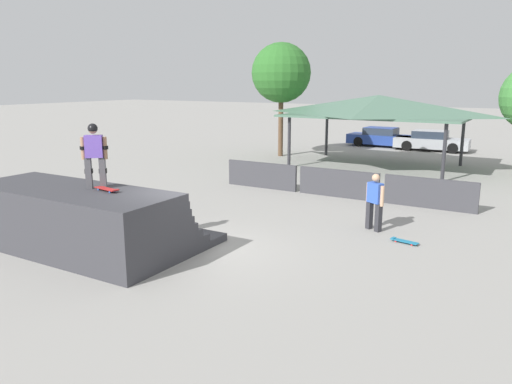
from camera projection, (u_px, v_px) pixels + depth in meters
ground_plane at (197, 252)px, 12.84m from camera, size 160.00×160.00×0.00m
quarter_pipe_ramp at (82, 220)px, 13.00m from camera, size 5.84×3.80×1.64m
skater_on_deck at (94, 151)px, 12.41m from camera, size 0.64×0.54×1.63m
skateboard_on_deck at (107, 189)px, 12.26m from camera, size 0.82×0.33×0.09m
bystander_walking at (375, 199)px, 14.51m from camera, size 0.65×0.41×1.69m
skateboard_on_ground at (404, 241)px, 13.51m from camera, size 0.78×0.34×0.09m
barrier_fence at (338, 183)px, 18.79m from camera, size 9.82×0.12×1.05m
pavilion_shelter at (378, 106)px, 25.03m from camera, size 8.82×5.73×3.62m
tree_far_back at (281, 73)px, 28.32m from camera, size 3.38×3.38×6.45m
parked_car_blue at (382, 137)px, 33.44m from camera, size 4.56×1.82×1.27m
parked_car_silver at (431, 141)px, 31.45m from camera, size 4.55×1.98×1.27m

